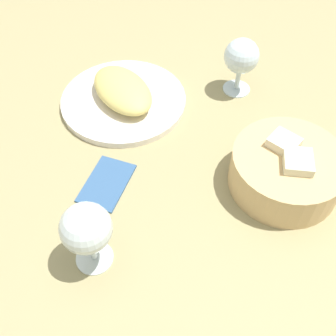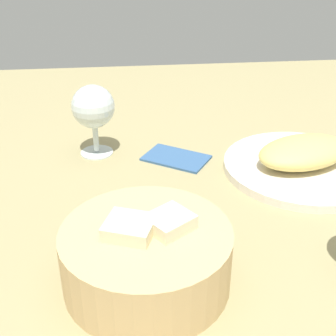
{
  "view_description": "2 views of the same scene",
  "coord_description": "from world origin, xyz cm",
  "px_view_note": "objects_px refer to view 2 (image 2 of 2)",
  "views": [
    {
      "loc": [
        51.56,
        -9.35,
        58.03
      ],
      "look_at": [
        9.3,
        1.0,
        4.99
      ],
      "focal_mm": 43.67,
      "sensor_mm": 36.0,
      "label": 1
    },
    {
      "loc": [
        15.59,
        60.58,
        36.6
      ],
      "look_at": [
        8.71,
        -0.56,
        3.15
      ],
      "focal_mm": 47.97,
      "sensor_mm": 36.0,
      "label": 2
    }
  ],
  "objects_px": {
    "plate": "(301,167)",
    "wine_glass_near": "(93,109)",
    "folded_napkin": "(176,157)",
    "bread_basket": "(147,255)"
  },
  "relations": [
    {
      "from": "plate",
      "to": "bread_basket",
      "type": "distance_m",
      "value": 0.37
    },
    {
      "from": "plate",
      "to": "wine_glass_near",
      "type": "relative_size",
      "value": 2.04
    },
    {
      "from": "plate",
      "to": "folded_napkin",
      "type": "height_order",
      "value": "plate"
    },
    {
      "from": "bread_basket",
      "to": "wine_glass_near",
      "type": "height_order",
      "value": "wine_glass_near"
    },
    {
      "from": "plate",
      "to": "bread_basket",
      "type": "height_order",
      "value": "bread_basket"
    },
    {
      "from": "plate",
      "to": "folded_napkin",
      "type": "bearing_deg",
      "value": -18.01
    },
    {
      "from": "plate",
      "to": "wine_glass_near",
      "type": "height_order",
      "value": "wine_glass_near"
    },
    {
      "from": "wine_glass_near",
      "to": "bread_basket",
      "type": "bearing_deg",
      "value": 101.12
    },
    {
      "from": "plate",
      "to": "bread_basket",
      "type": "relative_size",
      "value": 1.36
    },
    {
      "from": "wine_glass_near",
      "to": "folded_napkin",
      "type": "relative_size",
      "value": 1.16
    }
  ]
}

